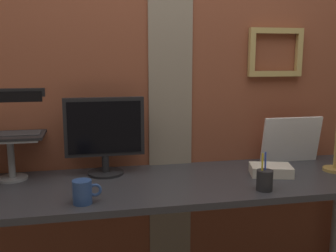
# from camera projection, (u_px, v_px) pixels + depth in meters

# --- Properties ---
(brick_wall_back) EXTENTS (3.49, 0.15, 2.57)m
(brick_wall_back) POSITION_uv_depth(u_px,v_px,m) (156.00, 68.00, 2.10)
(brick_wall_back) COLOR brown
(brick_wall_back) RESTS_ON ground_plane
(desk) EXTENTS (2.27, 0.61, 0.76)m
(desk) POSITION_uv_depth(u_px,v_px,m) (172.00, 196.00, 1.85)
(desk) COLOR #333338
(desk) RESTS_ON ground_plane
(monitor) EXTENTS (0.39, 0.18, 0.39)m
(monitor) POSITION_uv_depth(u_px,v_px,m) (105.00, 131.00, 1.92)
(monitor) COLOR black
(monitor) RESTS_ON desk
(laptop_stand) EXTENTS (0.28, 0.22, 0.21)m
(laptop_stand) POSITION_uv_depth(u_px,v_px,m) (11.00, 151.00, 1.85)
(laptop_stand) COLOR gray
(laptop_stand) RESTS_ON desk
(laptop) EXTENTS (0.32, 0.27, 0.22)m
(laptop) POSITION_uv_depth(u_px,v_px,m) (11.00, 123.00, 1.88)
(laptop) COLOR black
(laptop) RESTS_ON laptop_stand
(whiteboard_panel) EXTENTS (0.34, 0.06, 0.26)m
(whiteboard_panel) POSITION_uv_depth(u_px,v_px,m) (291.00, 140.00, 2.16)
(whiteboard_panel) COLOR white
(whiteboard_panel) RESTS_ON desk
(pen_cup) EXTENTS (0.07, 0.07, 0.17)m
(pen_cup) POSITION_uv_depth(u_px,v_px,m) (265.00, 180.00, 1.71)
(pen_cup) COLOR #262628
(pen_cup) RESTS_ON desk
(coffee_mug) EXTENTS (0.12, 0.08, 0.10)m
(coffee_mug) POSITION_uv_depth(u_px,v_px,m) (83.00, 192.00, 1.56)
(coffee_mug) COLOR #2D4C8C
(coffee_mug) RESTS_ON desk
(paper_clutter_stack) EXTENTS (0.23, 0.19, 0.05)m
(paper_clutter_stack) POSITION_uv_depth(u_px,v_px,m) (271.00, 170.00, 1.94)
(paper_clutter_stack) COLOR silver
(paper_clutter_stack) RESTS_ON desk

